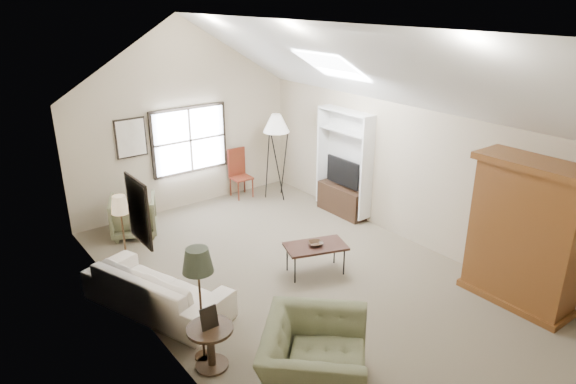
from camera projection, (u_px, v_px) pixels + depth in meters
room_shell at (305, 80)px, 7.17m from camera, size 5.01×8.01×4.00m
window at (190, 140)px, 10.80m from camera, size 1.72×0.08×1.42m
skylight at (332, 65)px, 8.57m from camera, size 0.80×1.20×0.52m
wall_art at (134, 171)px, 8.09m from camera, size 1.97×3.71×0.88m
armoire at (526, 234)px, 7.38m from camera, size 0.60×1.50×2.20m
tv_alcove at (344, 161)px, 10.42m from camera, size 0.32×1.30×2.10m
media_console at (342, 200)px, 10.72m from camera, size 0.34×1.18×0.60m
tv_panel at (343, 172)px, 10.49m from camera, size 0.05×0.90×0.55m
sofa at (157, 288)px, 7.47m from camera, size 1.62×2.44×0.66m
armchair_near at (314, 362)px, 5.83m from camera, size 1.75×1.75×0.86m
armchair_far at (134, 216)px, 9.77m from camera, size 1.09×1.10×0.77m
coffee_table at (315, 259)px, 8.45m from camera, size 1.11×0.84×0.50m
bowl at (316, 244)px, 8.35m from camera, size 0.30×0.30×0.06m
side_table at (211, 347)px, 6.29m from camera, size 0.73×0.73×0.57m
side_chair at (241, 173)px, 11.54m from camera, size 0.45×0.45×1.10m
tripod_lamp at (276, 156)px, 11.33m from camera, size 0.65×0.65×1.95m
dark_lamp at (201, 304)px, 6.26m from camera, size 0.49×0.49×1.59m
tan_lamp at (124, 236)px, 8.22m from camera, size 0.37×0.37×1.43m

